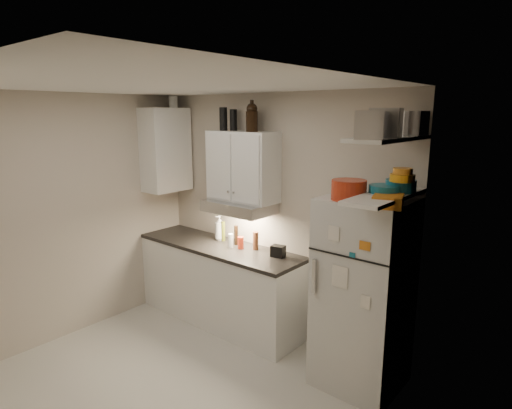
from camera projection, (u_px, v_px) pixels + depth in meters
The scene contains 36 objects.
floor at pixel (170, 388), 3.81m from camera, with size 3.20×3.00×0.02m, color beige.
ceiling at pixel (155, 83), 3.26m from camera, with size 3.20×3.00×0.02m, color white.
back_wall at pixel (274, 215), 4.67m from camera, with size 3.20×0.02×2.60m, color #BDB1A1.
left_wall at pixel (68, 218), 4.54m from camera, with size 0.02×3.00×2.60m, color #BDB1A1.
right_wall at pixel (335, 301), 2.52m from camera, with size 0.02×3.00×2.60m, color #BDB1A1.
base_cabinet at pixel (220, 285), 4.96m from camera, with size 2.10×0.60×0.88m, color white.
countertop at pixel (219, 247), 4.86m from camera, with size 2.10×0.62×0.04m, color black.
upper_cabinet at pixel (243, 166), 4.61m from camera, with size 0.80×0.33×0.75m, color white.
side_cabinet at pixel (166, 150), 5.20m from camera, with size 0.33×0.55×1.00m, color white.
range_hood at pixel (239, 207), 4.66m from camera, with size 0.76×0.46×0.12m, color silver.
fridge at pixel (363, 294), 3.71m from camera, with size 0.70×0.68×1.70m, color silver.
shelf_hi at pixel (389, 139), 3.20m from camera, with size 0.30×0.95×0.03m, color white.
shelf_lo at pixel (386, 196), 3.30m from camera, with size 0.30×0.95×0.03m, color white.
knife_strip at pixel (329, 224), 4.20m from camera, with size 0.42×0.02×0.03m, color black.
dutch_oven at pixel (349, 190), 3.44m from camera, with size 0.28×0.28×0.16m, color #AE2B14.
book_stack at pixel (388, 201), 3.20m from camera, with size 0.21×0.26×0.09m, color orange.
spice_jar at pixel (374, 196), 3.36m from camera, with size 0.06×0.06×0.09m, color silver.
stock_pot at pixel (411, 123), 3.36m from camera, with size 0.26×0.26×0.19m, color silver.
tin_a at pixel (386, 123), 3.07m from camera, with size 0.21×0.19×0.21m, color #AAAAAD.
tin_b at pixel (369, 125), 2.88m from camera, with size 0.19×0.19×0.19m, color #AAAAAD.
bowl_teal at pixel (401, 186), 3.40m from camera, with size 0.24×0.24×0.10m, color #176980.
bowl_orange at pixel (402, 178), 3.29m from camera, with size 0.19×0.19×0.06m, color orange.
bowl_yellow at pixel (403, 171), 3.28m from camera, with size 0.15×0.15×0.05m, color orange.
plates at pixel (384, 189), 3.35m from camera, with size 0.24×0.24×0.06m, color #176980.
growler_a at pixel (251, 119), 4.50m from camera, with size 0.10×0.10×0.25m, color black, non-canonical shape.
growler_b at pixel (252, 117), 4.34m from camera, with size 0.12×0.12×0.29m, color black, non-canonical shape.
thermos_a at pixel (234, 120), 4.65m from camera, with size 0.08×0.08×0.23m, color black.
thermos_b at pixel (223, 119), 4.66m from camera, with size 0.09×0.09×0.25m, color black.
side_jar at pixel (173, 102), 5.13m from camera, with size 0.10×0.10×0.14m, color silver.
soap_bottle at pixel (220, 226), 5.02m from camera, with size 0.13×0.13×0.33m, color white.
pepper_mill at pixel (256, 241), 4.68m from camera, with size 0.06×0.06×0.20m, color brown.
oil_bottle at pixel (223, 231), 4.99m from camera, with size 0.04×0.04×0.23m, color #5E6719.
vinegar_bottle at pixel (236, 235), 4.85m from camera, with size 0.05×0.05×0.22m, color black.
clear_bottle at pixel (231, 241), 4.74m from camera, with size 0.05×0.05×0.16m, color silver.
red_jar at pixel (241, 243), 4.71m from camera, with size 0.07×0.07×0.14m, color #AE2B14.
caddy at pixel (278, 251), 4.45m from camera, with size 0.14×0.10×0.12m, color black.
Camera 1 is at (2.76, -2.10, 2.39)m, focal length 30.00 mm.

